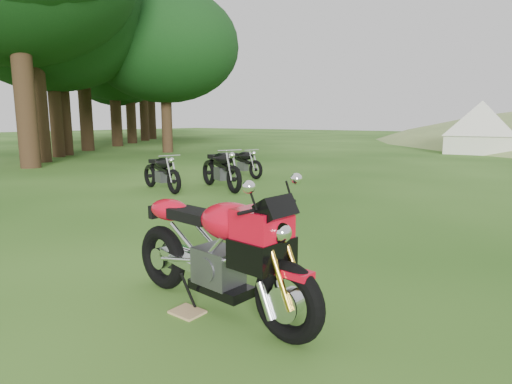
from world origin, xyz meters
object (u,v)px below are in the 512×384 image
Objects in this scene: sport_motorcycle at (216,242)px; vintage_moto_a at (161,171)px; vintage_moto_b at (221,168)px; plywood_board at (187,312)px; vintage_moto_c at (242,162)px; tent_left at (481,127)px.

sport_motorcycle reaches higher than vintage_moto_a.
vintage_moto_b is at bearing 136.56° from sport_motorcycle.
sport_motorcycle reaches higher than plywood_board.
vintage_moto_c reaches higher than plywood_board.
tent_left is at bearing 103.31° from vintage_moto_b.
plywood_board is 0.15× the size of vintage_moto_a.
vintage_moto_c is (0.05, 3.18, -0.02)m from vintage_moto_a.
vintage_moto_b is 0.68× the size of tent_left.
vintage_moto_c is at bearing 104.44° from vintage_moto_a.
tent_left is (4.13, 14.70, 0.87)m from vintage_moto_c.
vintage_moto_a reaches higher than vintage_moto_c.
sport_motorcycle is at bearing -92.12° from tent_left.
sport_motorcycle is at bearing -39.66° from vintage_moto_c.
tent_left reaches higher than vintage_moto_c.
plywood_board is at bearing -23.89° from vintage_moto_a.
vintage_moto_b is (-4.42, 5.52, 0.54)m from plywood_board.
plywood_board is at bearing -126.87° from sport_motorcycle.
tent_left reaches higher than vintage_moto_a.
vintage_moto_a is at bearing 140.69° from plywood_board.
plywood_board is at bearing -27.41° from vintage_moto_b.
tent_left is at bearing 99.41° from sport_motorcycle.
vintage_moto_c is (-0.98, 2.13, -0.09)m from vintage_moto_b.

